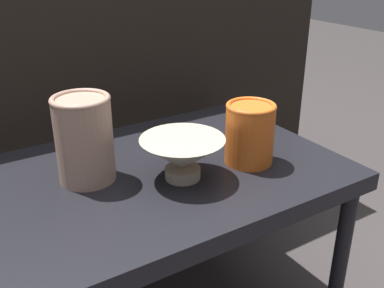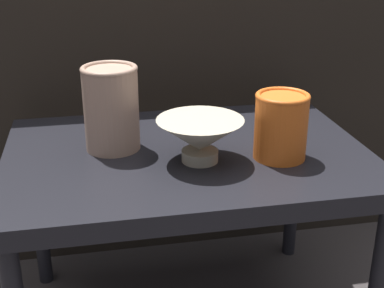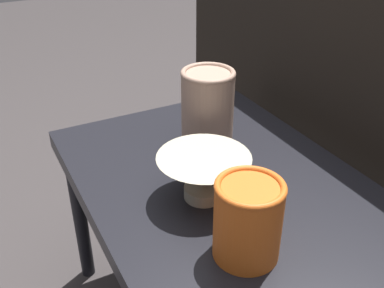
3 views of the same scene
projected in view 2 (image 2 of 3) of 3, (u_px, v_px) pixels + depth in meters
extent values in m
cube|color=black|center=(187.00, 158.00, 1.14)|extent=(0.76, 0.53, 0.04)
cylinder|color=black|center=(39.00, 213.00, 1.37)|extent=(0.04, 0.04, 0.41)
cylinder|color=black|center=(293.00, 190.00, 1.49)|extent=(0.04, 0.04, 0.41)
cube|color=black|center=(152.00, 87.00, 1.68)|extent=(1.53, 0.50, 0.84)
cylinder|color=#B2A88E|center=(200.00, 156.00, 1.07)|extent=(0.07, 0.07, 0.02)
cone|color=#B2A88E|center=(200.00, 135.00, 1.06)|extent=(0.17, 0.17, 0.07)
cylinder|color=tan|center=(111.00, 110.00, 1.11)|extent=(0.11, 0.11, 0.17)
torus|color=tan|center=(109.00, 69.00, 1.07)|extent=(0.12, 0.12, 0.01)
cylinder|color=orange|center=(281.00, 127.00, 1.07)|extent=(0.11, 0.11, 0.13)
torus|color=orange|center=(283.00, 96.00, 1.04)|extent=(0.11, 0.11, 0.01)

